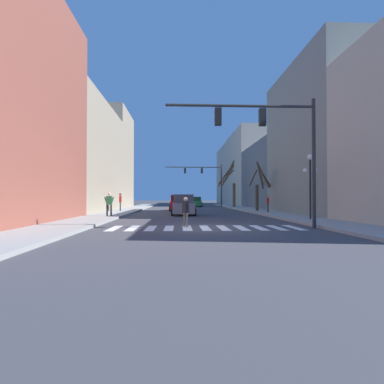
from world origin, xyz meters
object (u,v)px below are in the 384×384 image
at_px(car_at_intersection, 178,203).
at_px(pedestrian_on_left_sidewalk, 109,202).
at_px(pedestrian_near_right_corner, 120,200).
at_px(street_tree_right_mid, 231,185).
at_px(car_parked_right_far, 196,202).
at_px(street_tree_right_near, 259,185).
at_px(car_parked_right_mid, 183,205).
at_px(pedestrian_crossing_street, 268,202).
at_px(pedestrian_waiting_at_curb, 186,209).
at_px(traffic_signal_far, 205,176).
at_px(traffic_signal_near, 271,133).
at_px(street_lamp_right_corner, 310,173).

relative_size(car_at_intersection, pedestrian_on_left_sidewalk, 2.44).
height_order(pedestrian_near_right_corner, street_tree_right_mid, street_tree_right_mid).
relative_size(car_at_intersection, car_parked_right_far, 0.98).
bearing_deg(street_tree_right_near, car_parked_right_far, 107.81).
distance_m(car_parked_right_mid, pedestrian_on_left_sidewalk, 6.46).
bearing_deg(pedestrian_crossing_street, pedestrian_near_right_corner, -84.63).
xyz_separation_m(car_parked_right_far, street_tree_right_near, (5.62, -17.48, 2.00)).
xyz_separation_m(pedestrian_on_left_sidewalk, pedestrian_waiting_at_curb, (5.53, -6.99, -0.27)).
bearing_deg(car_at_intersection, traffic_signal_far, 162.48).
height_order(car_parked_right_mid, street_tree_right_mid, street_tree_right_mid).
xyz_separation_m(pedestrian_on_left_sidewalk, street_tree_right_mid, (12.66, 20.61, 2.14)).
distance_m(car_parked_right_mid, street_tree_right_near, 9.41).
xyz_separation_m(traffic_signal_near, pedestrian_on_left_sidewalk, (-9.70, 7.98, -3.51)).
distance_m(traffic_signal_near, car_at_intersection, 20.20).
bearing_deg(pedestrian_near_right_corner, street_lamp_right_corner, -139.82).
distance_m(car_parked_right_far, pedestrian_on_left_sidewalk, 26.68).
height_order(pedestrian_near_right_corner, street_tree_right_near, street_tree_right_near).
relative_size(pedestrian_waiting_at_curb, pedestrian_near_right_corner, 0.85).
relative_size(street_lamp_right_corner, car_parked_right_far, 0.96).
distance_m(traffic_signal_far, pedestrian_crossing_street, 20.03).
bearing_deg(pedestrian_on_left_sidewalk, pedestrian_waiting_at_curb, -50.63).
bearing_deg(street_lamp_right_corner, pedestrian_on_left_sidewalk, 164.72).
bearing_deg(street_tree_right_near, street_tree_right_mid, 93.60).
relative_size(car_at_intersection, car_parked_right_mid, 1.03).
height_order(pedestrian_crossing_street, pedestrian_waiting_at_curb, pedestrian_crossing_street).
height_order(traffic_signal_far, car_at_intersection, traffic_signal_far).
distance_m(car_parked_right_far, street_tree_right_mid, 7.34).
height_order(street_lamp_right_corner, car_parked_right_mid, street_lamp_right_corner).
xyz_separation_m(pedestrian_waiting_at_curb, pedestrian_near_right_corner, (-6.29, 15.13, 0.31)).
xyz_separation_m(car_at_intersection, pedestrian_on_left_sidewalk, (-5.07, -11.30, 0.36)).
bearing_deg(pedestrian_crossing_street, car_parked_right_mid, -59.29).
relative_size(pedestrian_crossing_street, pedestrian_waiting_at_curb, 1.02).
distance_m(car_parked_right_far, pedestrian_crossing_street, 21.10).
bearing_deg(pedestrian_on_left_sidewalk, pedestrian_crossing_street, 22.03).
height_order(car_parked_right_far, car_parked_right_mid, car_parked_right_mid).
height_order(traffic_signal_near, pedestrian_waiting_at_curb, traffic_signal_near).
bearing_deg(traffic_signal_near, pedestrian_waiting_at_curb, 166.64).
distance_m(traffic_signal_far, street_tree_right_mid, 5.35).
distance_m(car_at_intersection, pedestrian_crossing_street, 10.41).
bearing_deg(street_lamp_right_corner, street_tree_right_near, 90.56).
height_order(pedestrian_waiting_at_curb, street_tree_right_mid, street_tree_right_mid).
xyz_separation_m(car_parked_right_far, pedestrian_on_left_sidewalk, (-7.83, -25.50, 0.43)).
xyz_separation_m(traffic_signal_near, traffic_signal_far, (-0.50, 32.34, 0.23)).
relative_size(car_parked_right_mid, street_tree_right_near, 0.81).
bearing_deg(car_parked_right_far, street_lamp_right_corner, -168.90).
height_order(car_at_intersection, street_tree_right_mid, street_tree_right_mid).
bearing_deg(car_parked_right_mid, street_tree_right_mid, 157.75).
distance_m(pedestrian_near_right_corner, street_tree_right_mid, 18.44).
height_order(traffic_signal_far, pedestrian_on_left_sidewalk, traffic_signal_far).
xyz_separation_m(traffic_signal_far, car_parked_right_far, (-1.36, 1.14, -4.18)).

